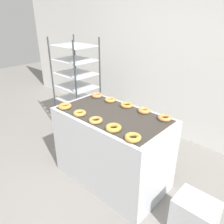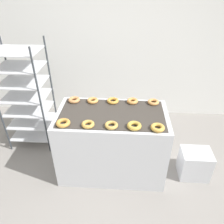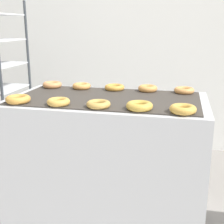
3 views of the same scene
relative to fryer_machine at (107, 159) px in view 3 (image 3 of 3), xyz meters
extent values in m
cube|color=white|center=(0.00, 1.51, 0.95)|extent=(8.00, 0.05, 2.80)
cube|color=silver|center=(0.00, 0.00, 0.00)|extent=(1.33, 0.74, 0.89)
cube|color=#38332D|center=(0.00, 0.00, 0.45)|extent=(1.23, 0.65, 0.01)
cube|color=#262628|center=(0.37, -0.33, 0.18)|extent=(0.12, 0.07, 0.10)
cylinder|color=#33383D|center=(-0.96, 0.27, 0.35)|extent=(0.02, 0.02, 1.59)
cylinder|color=#33383D|center=(-0.96, 0.77, 0.35)|extent=(0.02, 0.02, 1.59)
torus|color=#C88C3B|center=(-0.52, -0.26, 0.47)|extent=(0.16, 0.16, 0.04)
torus|color=gold|center=(-0.24, -0.26, 0.47)|extent=(0.14, 0.14, 0.04)
torus|color=#BE9345|center=(0.01, -0.26, 0.47)|extent=(0.14, 0.14, 0.04)
torus|color=gold|center=(0.26, -0.26, 0.47)|extent=(0.16, 0.16, 0.04)
torus|color=gold|center=(0.50, -0.27, 0.47)|extent=(0.15, 0.15, 0.04)
torus|color=tan|center=(-0.51, 0.25, 0.47)|extent=(0.15, 0.15, 0.04)
torus|color=#D39048|center=(-0.26, 0.26, 0.47)|extent=(0.14, 0.14, 0.04)
torus|color=gold|center=(-0.01, 0.27, 0.47)|extent=(0.15, 0.15, 0.04)
torus|color=#D08E47|center=(0.24, 0.27, 0.47)|extent=(0.14, 0.14, 0.04)
torus|color=#CF8D4C|center=(0.51, 0.27, 0.47)|extent=(0.14, 0.14, 0.04)
camera|label=1|loc=(1.49, -1.63, 1.49)|focal=35.00mm
camera|label=2|loc=(0.14, -2.15, 1.86)|focal=35.00mm
camera|label=3|loc=(0.48, -2.00, 0.92)|focal=50.00mm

